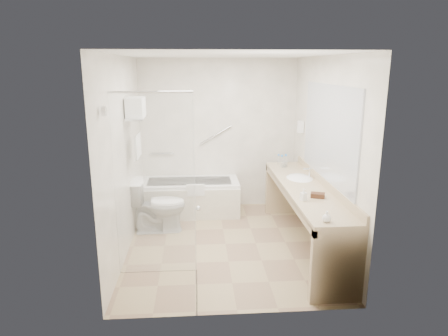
{
  "coord_description": "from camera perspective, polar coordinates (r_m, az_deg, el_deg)",
  "views": [
    {
      "loc": [
        -0.38,
        -5.03,
        2.36
      ],
      "look_at": [
        0.0,
        0.3,
        1.0
      ],
      "focal_mm": 32.0,
      "sensor_mm": 36.0,
      "label": 1
    }
  ],
  "objects": [
    {
      "name": "grab_bar_long",
      "position": [
        6.69,
        -1.19,
        4.73
      ],
      "size": [
        0.53,
        0.03,
        0.33
      ],
      "primitive_type": "cylinder",
      "rotation": [
        0.0,
        1.05,
        0.0
      ],
      "color": "silver",
      "rests_on": "wall_back"
    },
    {
      "name": "drinking_glass_near",
      "position": [
        6.21,
        8.56,
        0.52
      ],
      "size": [
        0.1,
        0.1,
        0.1
      ],
      "primitive_type": "cylinder",
      "rotation": [
        0.0,
        0.0,
        -0.27
      ],
      "color": "silver",
      "rests_on": "vanity_counter"
    },
    {
      "name": "amenity_basket",
      "position": [
        4.88,
        13.24,
        -3.81
      ],
      "size": [
        0.19,
        0.16,
        0.05
      ],
      "primitive_type": "cube",
      "rotation": [
        0.0,
        0.0,
        -0.35
      ],
      "color": "#422617",
      "rests_on": "vanity_counter"
    },
    {
      "name": "bathtub",
      "position": [
        6.61,
        -4.91,
        -4.16
      ],
      "size": [
        1.6,
        0.73,
        0.59
      ],
      "color": "white",
      "rests_on": "floor"
    },
    {
      "name": "water_bottle_left",
      "position": [
        6.37,
        7.79,
        1.15
      ],
      "size": [
        0.05,
        0.05,
        0.17
      ],
      "rotation": [
        0.0,
        0.0,
        0.42
      ],
      "color": "silver",
      "rests_on": "vanity_counter"
    },
    {
      "name": "wall_left",
      "position": [
        5.24,
        -14.11,
        1.59
      ],
      "size": [
        0.1,
        3.2,
        2.5
      ],
      "primitive_type": "cube",
      "color": "white",
      "rests_on": "ground"
    },
    {
      "name": "water_bottle_mid",
      "position": [
        6.25,
        8.79,
        0.98
      ],
      "size": [
        0.06,
        0.06,
        0.2
      ],
      "rotation": [
        0.0,
        0.0,
        0.38
      ],
      "color": "silver",
      "rests_on": "vanity_counter"
    },
    {
      "name": "hairdryer_unit",
      "position": [
        6.36,
        10.88,
        5.8
      ],
      "size": [
        0.08,
        0.1,
        0.18
      ],
      "primitive_type": "cube",
      "color": "silver",
      "rests_on": "wall_right"
    },
    {
      "name": "floor",
      "position": [
        5.57,
        0.22,
        -10.79
      ],
      "size": [
        3.2,
        3.2,
        0.0
      ],
      "primitive_type": "plane",
      "color": "tan",
      "rests_on": "ground"
    },
    {
      "name": "shower_enclosure",
      "position": [
        4.31,
        -7.24,
        -3.32
      ],
      "size": [
        0.96,
        0.91,
        2.11
      ],
      "color": "silver",
      "rests_on": "floor"
    },
    {
      "name": "soap_bottle_b",
      "position": [
        4.15,
        14.46,
        -6.89
      ],
      "size": [
        0.09,
        0.12,
        0.09
      ],
      "primitive_type": "imported",
      "rotation": [
        0.0,
        0.0,
        -0.05
      ],
      "color": "silver",
      "rests_on": "vanity_counter"
    },
    {
      "name": "sink",
      "position": [
        5.69,
        10.71,
        -1.7
      ],
      "size": [
        0.4,
        0.52,
        0.14
      ],
      "primitive_type": "ellipsoid",
      "color": "white",
      "rests_on": "vanity_counter"
    },
    {
      "name": "wall_right",
      "position": [
        5.42,
        14.09,
        2.02
      ],
      "size": [
        0.1,
        3.2,
        2.5
      ],
      "primitive_type": "cube",
      "color": "white",
      "rests_on": "ground"
    },
    {
      "name": "wall_front",
      "position": [
        3.63,
        2.12,
        -3.58
      ],
      "size": [
        2.6,
        0.1,
        2.5
      ],
      "primitive_type": "cube",
      "color": "white",
      "rests_on": "ground"
    },
    {
      "name": "towel_shelf",
      "position": [
        5.47,
        -12.46,
        7.58
      ],
      "size": [
        0.24,
        0.55,
        0.81
      ],
      "color": "silver",
      "rests_on": "wall_left"
    },
    {
      "name": "mirror",
      "position": [
        5.22,
        14.68,
        4.88
      ],
      "size": [
        0.02,
        2.0,
        1.2
      ],
      "primitive_type": "cube",
      "color": "#AEB2BA",
      "rests_on": "wall_right"
    },
    {
      "name": "grab_bar_short",
      "position": [
        6.77,
        -8.82,
        2.08
      ],
      "size": [
        0.4,
        0.03,
        0.03
      ],
      "primitive_type": "cylinder",
      "rotation": [
        0.0,
        1.57,
        0.0
      ],
      "color": "silver",
      "rests_on": "wall_back"
    },
    {
      "name": "soap_bottle_a",
      "position": [
        4.74,
        11.27,
        -4.18
      ],
      "size": [
        0.11,
        0.15,
        0.06
      ],
      "primitive_type": "imported",
      "rotation": [
        0.0,
        0.0,
        0.41
      ],
      "color": "silver",
      "rests_on": "vanity_counter"
    },
    {
      "name": "toilet",
      "position": [
        5.93,
        -9.4,
        -5.3
      ],
      "size": [
        0.82,
        0.49,
        0.78
      ],
      "primitive_type": "imported",
      "rotation": [
        0.0,
        0.0,
        1.62
      ],
      "color": "white",
      "rests_on": "floor"
    },
    {
      "name": "ceiling",
      "position": [
        5.05,
        0.25,
        15.86
      ],
      "size": [
        2.6,
        3.2,
        0.1
      ],
      "primitive_type": "cube",
      "color": "white",
      "rests_on": "wall_back"
    },
    {
      "name": "faucet",
      "position": [
        5.69,
        12.17,
        -0.6
      ],
      "size": [
        0.03,
        0.03,
        0.14
      ],
      "primitive_type": "cylinder",
      "color": "silver",
      "rests_on": "vanity_counter"
    },
    {
      "name": "wall_back",
      "position": [
        6.73,
        -0.78,
        4.8
      ],
      "size": [
        2.6,
        0.1,
        2.5
      ],
      "primitive_type": "cube",
      "color": "white",
      "rests_on": "ground"
    },
    {
      "name": "vanity_counter",
      "position": [
        5.36,
        11.37,
        -4.72
      ],
      "size": [
        0.55,
        2.7,
        0.95
      ],
      "color": "tan",
      "rests_on": "floor"
    },
    {
      "name": "water_bottle_right",
      "position": [
        6.22,
        8.24,
        0.91
      ],
      "size": [
        0.06,
        0.06,
        0.19
      ],
      "rotation": [
        0.0,
        0.0,
        -0.27
      ],
      "color": "silver",
      "rests_on": "vanity_counter"
    },
    {
      "name": "drinking_glass_far",
      "position": [
        6.28,
        8.79,
        0.6
      ],
      "size": [
        0.08,
        0.08,
        0.08
      ],
      "primitive_type": "cylinder",
      "rotation": [
        0.0,
        0.0,
        -0.27
      ],
      "color": "silver",
      "rests_on": "vanity_counter"
    }
  ]
}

